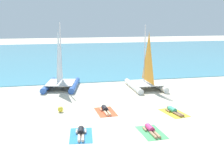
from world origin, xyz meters
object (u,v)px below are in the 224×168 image
beach_ball (61,109)px  sailboat_white (146,79)px  sailboat_blue (61,79)px  towel_leftmost (81,135)px  sunbather_center_left (105,110)px  towel_center_right (151,132)px  sunbather_rightmost (173,111)px  towel_rightmost (174,113)px  towel_center_left (106,112)px  sunbather_center_right (151,130)px  sunbather_leftmost (81,132)px

beach_ball → sailboat_white: bearing=32.2°
sailboat_blue → towel_leftmost: size_ratio=2.82×
sailboat_blue → towel_leftmost: sailboat_blue is taller
sunbather_center_left → towel_center_right: 4.03m
sailboat_white → sunbather_rightmost: sailboat_white is taller
sailboat_blue → towel_rightmost: bearing=-38.3°
sailboat_white → beach_ball: bearing=-147.7°
towel_rightmost → sunbather_rightmost: sunbather_rightmost is taller
sailboat_blue → beach_ball: sailboat_blue is taller
sailboat_blue → towel_leftmost: (0.54, -9.86, -0.79)m
towel_center_right → sunbather_rightmost: 3.52m
towel_leftmost → sailboat_blue: bearing=93.2°
towel_center_left → sunbather_center_right: bearing=-65.2°
towel_center_left → towel_center_right: bearing=-65.6°
sunbather_center_right → sunbather_rightmost: bearing=43.9°
sailboat_blue → towel_center_right: sailboat_blue is taller
sailboat_white → sunbather_rightmost: bearing=-93.3°
sunbather_center_right → towel_rightmost: bearing=43.0°
towel_center_left → sailboat_blue: bearing=110.0°
towel_center_right → sunbather_rightmost: bearing=47.4°
towel_rightmost → beach_ball: 6.96m
towel_leftmost → sunbather_center_left: size_ratio=1.21×
sunbather_rightmost → beach_ball: (-6.73, 1.64, 0.04)m
towel_center_left → sunbather_center_right: sunbather_center_right is taller
towel_leftmost → towel_center_right: size_ratio=1.00×
sunbather_leftmost → sunbather_center_left: same height
sunbather_center_left → sunbather_center_right: 3.97m
sunbather_center_left → sunbather_rightmost: 4.17m
towel_leftmost → towel_rightmost: same height
sailboat_blue → towel_center_left: bearing=-58.1°
towel_center_right → beach_ball: bearing=135.8°
sunbather_center_left → towel_rightmost: bearing=-18.9°
towel_leftmost → sunbather_center_right: 3.52m
sunbather_leftmost → sunbather_center_left: 3.71m
sunbather_center_left → sunbather_center_right: bearing=-68.4°
sunbather_leftmost → towel_leftmost: bearing=-90.0°
sailboat_blue → towel_center_right: 11.06m
towel_rightmost → towel_center_right: bearing=-133.5°
sunbather_center_left → beach_ball: bearing=165.9°
sailboat_white → towel_leftmost: bearing=-127.0°
sailboat_blue → sunbather_center_right: size_ratio=3.42×
sailboat_blue → towel_leftmost: 9.91m
sunbather_leftmost → towel_center_left: 3.66m
sunbather_center_right → sunbather_rightmost: same height
beach_ball → sunbather_center_right: bearing=-43.7°
sunbather_leftmost → sunbather_rightmost: (5.88, 2.12, 0.00)m
sunbather_center_right → beach_ball: (-4.35, 4.16, 0.04)m
sunbather_rightmost → towel_rightmost: bearing=-90.0°
sailboat_white → towel_rightmost: sailboat_white is taller
sunbather_center_right → towel_rightmost: (2.40, 2.45, -0.13)m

